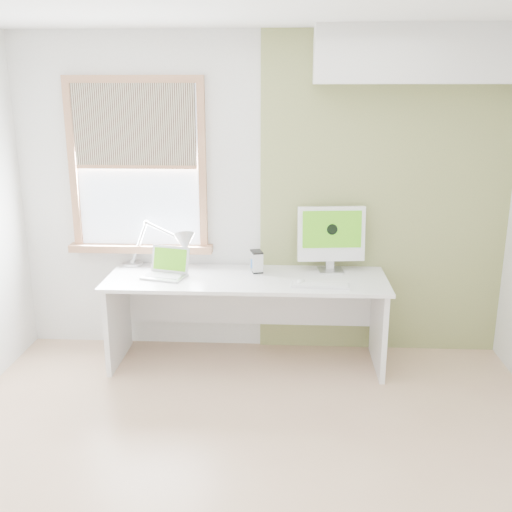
# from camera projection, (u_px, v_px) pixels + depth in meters

# --- Properties ---
(room) EXTENTS (4.04, 3.54, 2.64)m
(room) POSITION_uv_depth(u_px,v_px,m) (245.00, 256.00, 3.12)
(room) COLOR tan
(room) RESTS_ON ground
(accent_wall) EXTENTS (2.00, 0.02, 2.60)m
(accent_wall) POSITION_uv_depth(u_px,v_px,m) (384.00, 199.00, 4.74)
(accent_wall) COLOR #7B8953
(accent_wall) RESTS_ON room
(soffit) EXTENTS (1.60, 0.40, 0.42)m
(soffit) POSITION_uv_depth(u_px,v_px,m) (424.00, 54.00, 4.27)
(soffit) COLOR white
(soffit) RESTS_ON room
(window) EXTENTS (1.20, 0.14, 1.42)m
(window) POSITION_uv_depth(u_px,v_px,m) (137.00, 167.00, 4.75)
(window) COLOR #956446
(window) RESTS_ON room
(desk) EXTENTS (2.20, 0.70, 0.73)m
(desk) POSITION_uv_depth(u_px,v_px,m) (247.00, 298.00, 4.72)
(desk) COLOR silver
(desk) RESTS_ON room
(desk_lamp) EXTENTS (0.68, 0.34, 0.39)m
(desk_lamp) POSITION_uv_depth(u_px,v_px,m) (175.00, 245.00, 4.78)
(desk_lamp) COLOR #B8BABD
(desk_lamp) RESTS_ON desk
(laptop) EXTENTS (0.38, 0.33, 0.22)m
(laptop) POSITION_uv_depth(u_px,v_px,m) (167.00, 269.00, 4.63)
(laptop) COLOR #B8BABD
(laptop) RESTS_ON desk
(phone_dock) EXTENTS (0.08, 0.08, 0.12)m
(phone_dock) POSITION_uv_depth(u_px,v_px,m) (253.00, 268.00, 4.75)
(phone_dock) COLOR #B8BABD
(phone_dock) RESTS_ON desk
(external_drive) EXTENTS (0.12, 0.15, 0.17)m
(external_drive) POSITION_uv_depth(u_px,v_px,m) (257.00, 261.00, 4.74)
(external_drive) COLOR #B8BABD
(external_drive) RESTS_ON desk
(imac) EXTENTS (0.54, 0.20, 0.53)m
(imac) POSITION_uv_depth(u_px,v_px,m) (331.00, 235.00, 4.71)
(imac) COLOR #B8BABD
(imac) RESTS_ON desk
(keyboard) EXTENTS (0.44, 0.15, 0.02)m
(keyboard) POSITION_uv_depth(u_px,v_px,m) (321.00, 285.00, 4.40)
(keyboard) COLOR white
(keyboard) RESTS_ON desk
(mouse) EXTENTS (0.08, 0.11, 0.03)m
(mouse) POSITION_uv_depth(u_px,v_px,m) (301.00, 281.00, 4.47)
(mouse) COLOR white
(mouse) RESTS_ON desk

